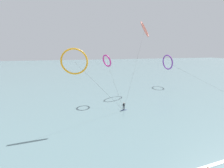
% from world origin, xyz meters
% --- Properties ---
extents(sea_water, '(400.00, 200.00, 0.08)m').
position_xyz_m(sea_water, '(0.00, 106.39, 0.04)').
color(sea_water, slate).
rests_on(sea_water, ground).
extents(surfer_navy, '(1.40, 0.66, 1.70)m').
position_xyz_m(surfer_navy, '(4.79, 29.08, 0.82)').
color(surfer_navy, navy).
rests_on(surfer_navy, ground).
extents(kite_amber, '(12.70, 5.18, 13.32)m').
position_xyz_m(kite_amber, '(-5.52, 24.96, 11.08)').
color(kite_amber, orange).
rests_on(kite_amber, ground).
extents(kite_violet, '(1.73, 42.53, 11.05)m').
position_xyz_m(kite_violet, '(28.51, 50.19, 8.36)').
color(kite_violet, purple).
rests_on(kite_violet, ground).
extents(kite_magenta, '(2.80, 10.11, 11.75)m').
position_xyz_m(kite_magenta, '(3.19, 37.45, 10.16)').
color(kite_magenta, '#CC288E').
rests_on(kite_magenta, ground).
extents(kite_coral, '(15.29, 20.41, 21.30)m').
position_xyz_m(kite_coral, '(17.48, 46.52, 18.88)').
color(kite_coral, '#EA7260').
rests_on(kite_coral, ground).
extents(wave_crest_mid, '(16.96, 2.20, 0.12)m').
position_xyz_m(wave_crest_mid, '(7.00, 8.51, 0.06)').
color(wave_crest_mid, white).
rests_on(wave_crest_mid, ground).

